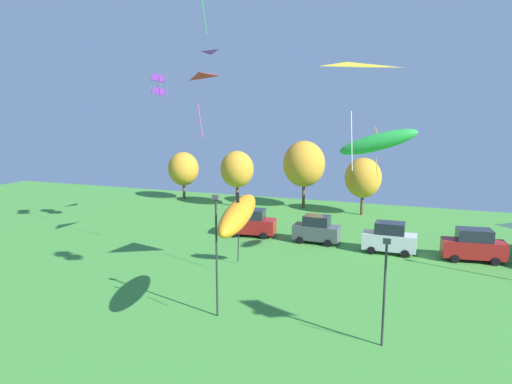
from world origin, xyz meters
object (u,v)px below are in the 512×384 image
kite_flying_0 (190,94)px  kite_flying_6 (378,142)px  light_post_0 (385,286)px  treeline_tree_0 (183,169)px  treeline_tree_2 (304,164)px  parked_car_third_from_left (389,238)px  parked_car_rightmost_in_row (474,245)px  kite_flying_5 (347,85)px  kite_flying_3 (219,57)px  treeline_tree_1 (237,169)px  parked_car_leftmost (251,223)px  parked_car_second_from_left (317,230)px  treeline_tree_3 (363,178)px  kite_flying_4 (159,85)px  light_post_1 (217,250)px  kite_flying_7 (238,214)px

kite_flying_0 → kite_flying_6: size_ratio=0.74×
kite_flying_0 → light_post_0: 19.65m
treeline_tree_0 → treeline_tree_2: treeline_tree_2 is taller
parked_car_third_from_left → treeline_tree_0: (-27.60, 15.37, 2.81)m
kite_flying_6 → parked_car_rightmost_in_row: kite_flying_6 is taller
kite_flying_5 → treeline_tree_2: (-8.99, 25.66, -7.59)m
kite_flying_3 → kite_flying_5: kite_flying_3 is taller
kite_flying_6 → kite_flying_0: bearing=169.6°
kite_flying_5 → treeline_tree_1: bearing=125.4°
parked_car_leftmost → parked_car_second_from_left: 6.27m
light_post_0 → treeline_tree_2: bearing=111.1°
kite_flying_5 → light_post_0: (3.05, -5.50, -9.83)m
kite_flying_5 → treeline_tree_3: 25.79m
parked_car_leftmost → kite_flying_0: bearing=-107.9°
treeline_tree_2 → parked_car_third_from_left: bearing=-53.9°
light_post_0 → parked_car_leftmost: bearing=128.3°
kite_flying_4 → treeline_tree_1: kite_flying_4 is taller
parked_car_rightmost_in_row → light_post_1: 21.56m
parked_car_third_from_left → kite_flying_5: bearing=-101.5°
kite_flying_0 → light_post_1: size_ratio=0.50×
kite_flying_5 → light_post_0: size_ratio=0.96×
kite_flying_5 → treeline_tree_2: kite_flying_5 is taller
kite_flying_5 → parked_car_third_from_left: kite_flying_5 is taller
light_post_0 → kite_flying_0: bearing=150.4°
light_post_1 → parked_car_second_from_left: bearing=83.4°
kite_flying_5 → treeline_tree_3: kite_flying_5 is taller
treeline_tree_2 → treeline_tree_3: size_ratio=1.26×
parked_car_second_from_left → parked_car_third_from_left: parked_car_third_from_left is taller
kite_flying_0 → parked_car_third_from_left: (14.06, 7.36, -11.43)m
kite_flying_0 → treeline_tree_3: bearing=64.6°
kite_flying_4 → treeline_tree_2: bearing=64.5°
kite_flying_0 → kite_flying_7: (7.70, -9.49, -6.41)m
parked_car_leftmost → light_post_1: light_post_1 is taller
kite_flying_6 → treeline_tree_1: bearing=128.8°
kite_flying_5 → light_post_1: kite_flying_5 is taller
treeline_tree_1 → treeline_tree_2: (7.87, 1.96, 0.76)m
kite_flying_3 → kite_flying_4: kite_flying_3 is taller
parked_car_second_from_left → treeline_tree_1: (-12.78, 12.46, 3.39)m
treeline_tree_3 → kite_flying_0: bearing=-115.4°
light_post_1 → treeline_tree_3: 29.77m
light_post_1 → treeline_tree_1: 30.95m
parked_car_rightmost_in_row → kite_flying_4: bearing=179.0°
kite_flying_7 → light_post_1: kite_flying_7 is taller
kite_flying_3 → treeline_tree_1: kite_flying_3 is taller
kite_flying_0 → parked_car_rightmost_in_row: size_ratio=0.73×
kite_flying_6 → treeline_tree_3: kite_flying_6 is taller
kite_flying_3 → light_post_0: (16.07, -16.19, -13.14)m
treeline_tree_0 → kite_flying_5: bearing=-45.3°
kite_flying_5 → parked_car_rightmost_in_row: bearing=51.2°
kite_flying_3 → treeline_tree_2: (4.03, 14.97, -10.90)m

